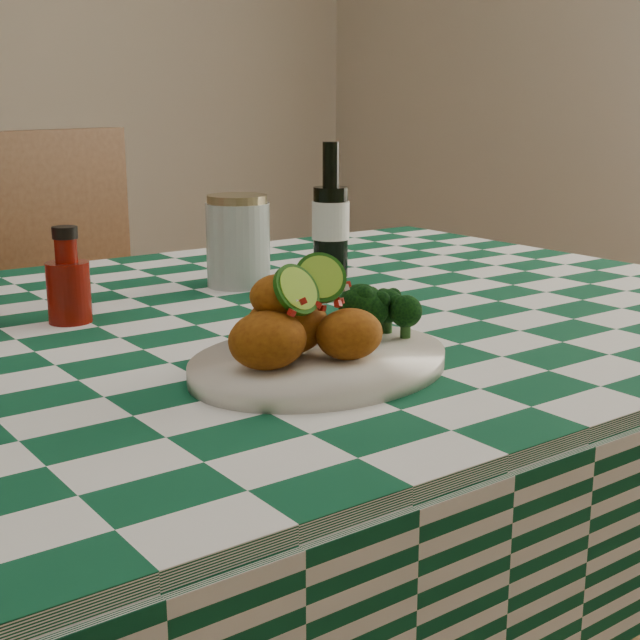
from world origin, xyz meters
TOP-DOWN VIEW (x-y plane):
  - dining_table at (0.00, 0.00)m, footprint 1.66×1.06m
  - plate at (0.01, -0.25)m, footprint 0.33×0.27m
  - fried_chicken_pile at (-0.00, -0.25)m, footprint 0.15×0.11m
  - broccoli_side at (0.11, -0.24)m, footprint 0.08×0.08m
  - ketchup_bottle at (-0.12, 0.11)m, footprint 0.07×0.07m
  - mason_jar at (0.17, 0.18)m, footprint 0.11×0.11m
  - beer_bottle at (0.33, 0.16)m, footprint 0.07×0.07m
  - wooden_chair_right at (0.23, 0.77)m, footprint 0.60×0.61m

SIDE VIEW (x-z plane):
  - dining_table at x=0.00m, z-range 0.00..0.79m
  - wooden_chair_right at x=0.23m, z-range 0.00..1.00m
  - plate at x=0.01m, z-range 0.79..0.80m
  - broccoli_side at x=0.11m, z-range 0.80..0.86m
  - ketchup_bottle at x=-0.12m, z-range 0.79..0.91m
  - fried_chicken_pile at x=0.00m, z-range 0.80..0.90m
  - mason_jar at x=0.17m, z-range 0.79..0.92m
  - beer_bottle at x=0.33m, z-range 0.79..1.00m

